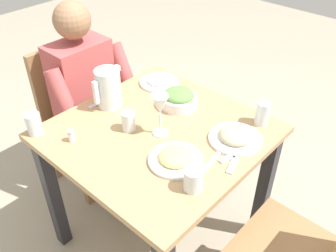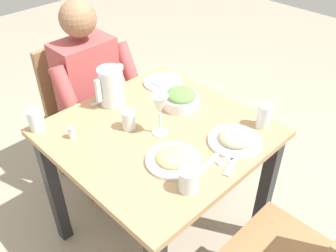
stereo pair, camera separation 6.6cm
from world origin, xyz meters
name	(u,v)px [view 1 (the left image)]	position (x,y,z in m)	size (l,w,h in m)	color
ground_plane	(161,235)	(0.00, 0.00, 0.00)	(8.00, 8.00, 0.00)	#9E937F
dining_table	(159,153)	(0.00, 0.00, 0.62)	(0.87, 0.87, 0.76)	tan
chair_near	(76,109)	(-0.06, -0.75, 0.50)	(0.40, 0.40, 0.88)	#997047
diner_near	(94,101)	(-0.06, -0.55, 0.65)	(0.48, 0.53, 1.18)	#B24C4C
water_pitcher	(108,88)	(0.01, -0.32, 0.85)	(0.16, 0.12, 0.19)	silver
salad_bowl	(179,98)	(-0.21, -0.06, 0.80)	(0.18, 0.18, 0.09)	white
plate_beans	(235,137)	(-0.17, 0.29, 0.78)	(0.23, 0.23, 0.06)	white
plate_fries	(176,158)	(0.10, 0.19, 0.77)	(0.22, 0.22, 0.05)	white
plate_yoghurt	(159,81)	(-0.30, -0.28, 0.77)	(0.21, 0.21, 0.04)	white
water_glass_by_pitcher	(34,124)	(0.38, -0.39, 0.81)	(0.07, 0.07, 0.10)	silver
water_glass_center	(262,113)	(-0.35, 0.31, 0.81)	(0.06, 0.06, 0.11)	silver
water_glass_near_right	(193,180)	(0.17, 0.33, 0.80)	(0.07, 0.07, 0.09)	silver
water_glass_far_left	(128,121)	(0.08, -0.10, 0.80)	(0.06, 0.06, 0.09)	silver
wine_glass	(160,107)	(0.01, 0.02, 0.90)	(0.08, 0.08, 0.20)	silver
salt_shaker	(71,136)	(0.30, -0.22, 0.78)	(0.03, 0.03, 0.05)	white
fork_near	(235,160)	(-0.06, 0.36, 0.76)	(0.17, 0.03, 0.01)	silver
knife_near	(105,101)	(0.01, -0.35, 0.76)	(0.18, 0.02, 0.01)	silver
fork_far	(236,154)	(-0.09, 0.35, 0.76)	(0.17, 0.03, 0.01)	silver
knife_far	(211,162)	(0.01, 0.30, 0.76)	(0.18, 0.02, 0.01)	silver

